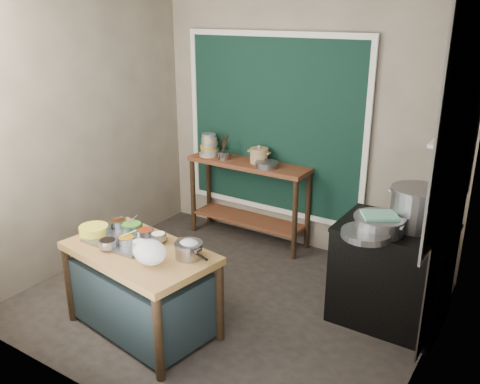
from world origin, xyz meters
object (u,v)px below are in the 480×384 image
Objects in this scene: prep_table at (142,290)px; yellow_basin at (94,231)px; steamer at (379,224)px; back_counter at (248,201)px; saucepan at (189,250)px; condiment_tray at (124,239)px; ceramic_crock at (259,156)px; stove_block at (391,275)px; utensil_cup at (224,155)px; stock_pot at (416,208)px.

prep_table is 0.65m from yellow_basin.
prep_table is at bearing -145.45° from steamer.
back_counter is 6.31× the size of saucepan.
ceramic_crock is (0.12, 2.00, 0.26)m from condiment_tray.
yellow_basin is at bearing -149.09° from stove_block.
condiment_tray is at bearing -150.08° from steamer.
prep_table is 2.12m from stove_block.
prep_table is 2.16m from ceramic_crock.
yellow_basin is at bearing -89.34° from utensil_cup.
saucepan is 1.57× the size of utensil_cup.
stock_pot reaches higher than saucepan.
prep_table is at bearing -87.11° from ceramic_crock.
ceramic_crock is (-1.79, 0.77, 0.60)m from stove_block.
steamer is (2.09, 1.11, 0.15)m from yellow_basin.
utensil_cup is 0.34× the size of stock_pot.
saucepan is 1.05× the size of ceramic_crock.
prep_table is 2.11× the size of condiment_tray.
saucepan is at bearing 8.07° from yellow_basin.
utensil_cup is at bearing 162.76° from stove_block.
saucepan is 2.02m from ceramic_crock.
ceramic_crock reaches higher than prep_table.
utensil_cup reaches higher than yellow_basin.
stock_pot is at bearing -20.07° from ceramic_crock.
back_counter is 3.45× the size of steamer.
saucepan is at bearing 5.26° from condiment_tray.
saucepan is at bearing -137.96° from stock_pot.
utensil_cup reaches higher than saucepan.
prep_table is 5.74× the size of ceramic_crock.
stock_pot is at bearing 30.88° from yellow_basin.
saucepan is at bearing -137.00° from stove_block.
saucepan is at bearing -63.09° from utensil_cup.
stock_pot is (2.32, -0.61, 0.06)m from utensil_cup.
condiment_tray is 4.04× the size of utensil_cup.
saucepan is at bearing -139.90° from steamer.
saucepan reaches higher than condiment_tray.
steamer is at bearing -29.47° from ceramic_crock.
back_counter is 0.60m from utensil_cup.
stove_block is 2.37m from utensil_cup.
prep_table is at bearing -147.20° from saucepan.
steamer is at bearing 28.09° from yellow_basin.
ceramic_crock reaches higher than utensil_cup.
stock_pot reaches higher than utensil_cup.
stock_pot is (2.02, 1.30, 0.29)m from condiment_tray.
back_counter is 0.56m from ceramic_crock.
stock_pot is at bearing -18.07° from back_counter.
utensil_cup reaches higher than back_counter.
utensil_cup is (-0.94, 1.86, 0.18)m from saucepan.
utensil_cup is at bearing 165.23° from stock_pot.
condiment_tray is 2.10m from steamer.
utensil_cup is 0.67× the size of ceramic_crock.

